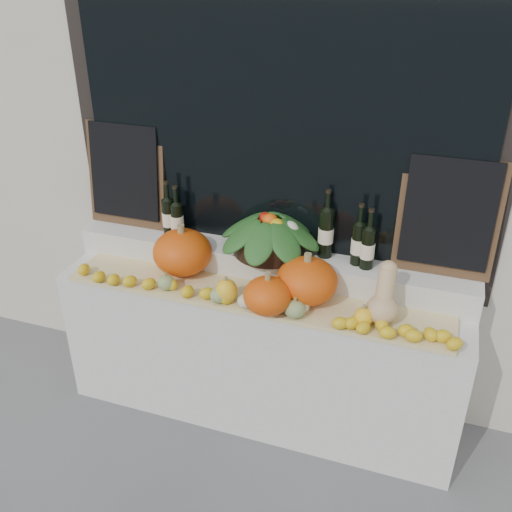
% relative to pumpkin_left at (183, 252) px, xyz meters
% --- Properties ---
extents(storefront_facade, '(7.00, 0.94, 4.50)m').
position_rel_pumpkin_left_xyz_m(storefront_facade, '(0.46, 0.74, 1.21)').
color(storefront_facade, beige).
rests_on(storefront_facade, ground).
extents(display_sill, '(2.30, 0.55, 0.88)m').
position_rel_pumpkin_left_xyz_m(display_sill, '(0.46, 0.02, -0.59)').
color(display_sill, silver).
rests_on(display_sill, ground).
extents(rear_tier, '(2.30, 0.25, 0.16)m').
position_rel_pumpkin_left_xyz_m(rear_tier, '(0.46, 0.17, -0.07)').
color(rear_tier, silver).
rests_on(rear_tier, display_sill).
extents(straw_bedding, '(2.10, 0.32, 0.02)m').
position_rel_pumpkin_left_xyz_m(straw_bedding, '(0.46, -0.11, -0.14)').
color(straw_bedding, tan).
rests_on(straw_bedding, display_sill).
extents(pumpkin_left, '(0.38, 0.38, 0.26)m').
position_rel_pumpkin_left_xyz_m(pumpkin_left, '(0.00, 0.00, 0.00)').
color(pumpkin_left, '#DB4F0B').
rests_on(pumpkin_left, straw_bedding).
extents(pumpkin_right, '(0.34, 0.34, 0.24)m').
position_rel_pumpkin_left_xyz_m(pumpkin_right, '(0.74, -0.06, -0.01)').
color(pumpkin_right, '#DB4F0B').
rests_on(pumpkin_right, straw_bedding).
extents(pumpkin_center, '(0.27, 0.27, 0.19)m').
position_rel_pumpkin_left_xyz_m(pumpkin_center, '(0.58, -0.23, -0.03)').
color(pumpkin_center, '#DB4F0B').
rests_on(pumpkin_center, straw_bedding).
extents(butternut_squash, '(0.16, 0.22, 0.30)m').
position_rel_pumpkin_left_xyz_m(butternut_squash, '(1.14, -0.11, -0.01)').
color(butternut_squash, tan).
rests_on(butternut_squash, straw_bedding).
extents(decorative_gourds, '(1.16, 0.15, 0.15)m').
position_rel_pumpkin_left_xyz_m(decorative_gourds, '(0.52, -0.21, -0.08)').
color(decorative_gourds, '#34601D').
rests_on(decorative_gourds, straw_bedding).
extents(lemon_heap, '(2.20, 0.16, 0.06)m').
position_rel_pumpkin_left_xyz_m(lemon_heap, '(0.46, -0.22, -0.10)').
color(lemon_heap, gold).
rests_on(lemon_heap, straw_bedding).
extents(produce_bowl, '(0.61, 0.61, 0.24)m').
position_rel_pumpkin_left_xyz_m(produce_bowl, '(0.47, 0.15, 0.12)').
color(produce_bowl, black).
rests_on(produce_bowl, rear_tier).
extents(wine_bottle_far_left, '(0.08, 0.08, 0.33)m').
position_rel_pumpkin_left_xyz_m(wine_bottle_far_left, '(-0.16, 0.17, 0.12)').
color(wine_bottle_far_left, black).
rests_on(wine_bottle_far_left, rear_tier).
extents(wine_bottle_near_left, '(0.08, 0.08, 0.32)m').
position_rel_pumpkin_left_xyz_m(wine_bottle_near_left, '(-0.11, 0.16, 0.11)').
color(wine_bottle_near_left, black).
rests_on(wine_bottle_near_left, rear_tier).
extents(wine_bottle_tall, '(0.08, 0.08, 0.39)m').
position_rel_pumpkin_left_xyz_m(wine_bottle_tall, '(0.77, 0.21, 0.15)').
color(wine_bottle_tall, black).
rests_on(wine_bottle_tall, rear_tier).
extents(wine_bottle_near_right, '(0.08, 0.08, 0.35)m').
position_rel_pumpkin_left_xyz_m(wine_bottle_near_right, '(0.95, 0.18, 0.13)').
color(wine_bottle_near_right, black).
rests_on(wine_bottle_near_right, rear_tier).
extents(wine_bottle_far_right, '(0.08, 0.08, 0.34)m').
position_rel_pumpkin_left_xyz_m(wine_bottle_far_right, '(1.01, 0.15, 0.13)').
color(wine_bottle_far_right, black).
rests_on(wine_bottle_far_right, rear_tier).
extents(chalkboard_left, '(0.50, 0.10, 0.62)m').
position_rel_pumpkin_left_xyz_m(chalkboard_left, '(-0.46, 0.23, 0.33)').
color(chalkboard_left, '#4C331E').
rests_on(chalkboard_left, rear_tier).
extents(chalkboard_right, '(0.50, 0.10, 0.62)m').
position_rel_pumpkin_left_xyz_m(chalkboard_right, '(1.38, 0.23, 0.33)').
color(chalkboard_right, '#4C331E').
rests_on(chalkboard_right, rear_tier).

